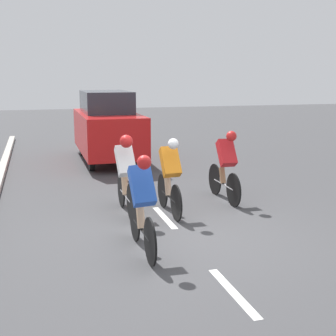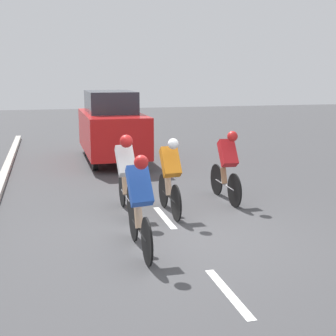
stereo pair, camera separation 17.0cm
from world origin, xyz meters
name	(u,v)px [view 1 (the left image)]	position (x,y,z in m)	size (l,w,h in m)	color
ground_plane	(181,236)	(0.00, 0.00, 0.00)	(60.00, 60.00, 0.00)	#424244
lane_stripe_near	(233,292)	(0.00, 2.16, 0.00)	(0.12, 1.40, 0.01)	white
lane_stripe_mid	(164,217)	(0.00, -1.04, 0.00)	(0.12, 1.40, 0.01)	white
lane_stripe_far	(131,181)	(0.00, -4.24, 0.00)	(0.12, 1.40, 0.01)	white
cyclist_red	(226,165)	(-1.55, -1.82, 0.79)	(0.33, 1.73, 1.53)	black
cyclist_orange	(170,175)	(-0.15, -1.20, 0.78)	(0.33, 1.63, 1.51)	black
cyclist_white	(126,172)	(0.65, -1.44, 0.83)	(0.35, 1.68, 1.57)	black
cyclist_blue	(142,202)	(0.80, 0.60, 0.80)	(0.35, 1.74, 1.55)	black
support_car	(108,127)	(0.12, -7.18, 1.07)	(1.70, 4.18, 2.14)	black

